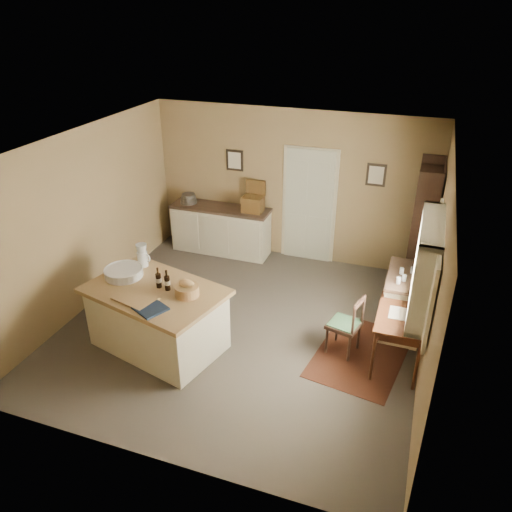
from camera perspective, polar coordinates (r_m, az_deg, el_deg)
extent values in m
plane|color=#5F5649|center=(7.42, -1.64, -8.15)|extent=(5.00, 5.00, 0.00)
cube|color=olive|center=(8.92, 4.00, 7.97)|extent=(5.00, 0.10, 2.70)
cube|color=olive|center=(4.83, -12.64, -11.29)|extent=(5.00, 0.10, 2.70)
cube|color=olive|center=(7.90, -19.03, 3.83)|extent=(0.10, 5.00, 2.70)
cube|color=olive|center=(6.36, 19.75, -2.14)|extent=(0.10, 5.00, 2.70)
plane|color=silver|center=(6.24, -1.98, 12.42)|extent=(5.00, 5.00, 0.00)
cube|color=#B9B99E|center=(8.91, 6.06, 5.85)|extent=(0.97, 0.06, 2.11)
cube|color=black|center=(9.10, -2.45, 10.87)|extent=(0.32, 0.02, 0.38)
cube|color=beige|center=(9.09, -2.47, 10.85)|extent=(0.24, 0.01, 0.30)
cube|color=black|center=(8.54, 13.57, 8.99)|extent=(0.32, 0.02, 0.38)
cube|color=beige|center=(8.52, 13.56, 8.97)|extent=(0.24, 0.01, 0.30)
cube|color=beige|center=(6.35, 18.12, -5.40)|extent=(0.25, 1.32, 0.06)
cube|color=beige|center=(5.86, 19.61, 3.34)|extent=(0.25, 1.32, 0.06)
cube|color=white|center=(6.09, 19.95, -1.38)|extent=(0.01, 1.20, 1.00)
cube|color=beige|center=(5.37, 19.36, -5.32)|extent=(0.04, 0.35, 1.00)
cube|color=beige|center=(6.83, 19.83, 1.82)|extent=(0.04, 0.35, 1.00)
cube|color=beige|center=(6.96, -11.14, -7.17)|extent=(1.87, 1.42, 0.85)
cube|color=#9C754B|center=(6.71, -11.49, -3.97)|extent=(2.02, 1.58, 0.06)
cylinder|color=white|center=(7.08, -14.88, -1.84)|extent=(0.52, 0.52, 0.11)
cube|color=#9C754B|center=(6.53, -13.60, -4.72)|extent=(0.59, 0.48, 0.03)
cube|color=black|center=(6.32, -12.10, -5.77)|extent=(0.52, 0.48, 0.02)
cylinder|color=olive|center=(6.46, -7.90, -3.95)|extent=(0.31, 0.31, 0.14)
cylinder|color=black|center=(6.66, -11.11, -2.44)|extent=(0.07, 0.07, 0.29)
cylinder|color=black|center=(6.58, -10.14, -2.74)|extent=(0.07, 0.07, 0.29)
cube|color=beige|center=(9.38, -4.02, 2.91)|extent=(1.82, 0.50, 0.85)
cube|color=#332319|center=(9.21, -4.11, 5.45)|extent=(1.86, 0.53, 0.05)
cube|color=#4F3315|center=(8.93, -0.37, 5.94)|extent=(0.36, 0.27, 0.28)
cylinder|color=#59544F|center=(9.42, -7.72, 6.55)|extent=(0.31, 0.31, 0.18)
cube|color=#432110|center=(7.05, 11.85, -10.95)|extent=(1.34, 1.75, 0.01)
cube|color=#33190C|center=(6.61, 16.34, -6.50)|extent=(0.60, 0.99, 0.03)
cube|color=#33190C|center=(6.65, 16.26, -7.00)|extent=(0.54, 0.93, 0.10)
cube|color=silver|center=(6.60, 15.92, -6.30)|extent=(0.22, 0.30, 0.01)
cylinder|color=black|center=(6.82, 17.40, -5.11)|extent=(0.05, 0.05, 0.05)
cylinder|color=#33190C|center=(6.47, 13.20, -11.16)|extent=(0.04, 0.04, 0.72)
cylinder|color=#33190C|center=(6.47, 17.88, -11.88)|extent=(0.04, 0.04, 0.72)
cylinder|color=#33190C|center=(7.21, 14.15, -6.81)|extent=(0.04, 0.04, 0.72)
cylinder|color=#33190C|center=(7.21, 18.30, -7.46)|extent=(0.04, 0.04, 0.72)
cube|color=beige|center=(7.47, 16.52, -5.25)|extent=(0.52, 0.95, 0.85)
cube|color=#332319|center=(7.24, 16.99, -2.25)|extent=(0.55, 0.99, 0.05)
cylinder|color=silver|center=(7.08, 16.74, -2.26)|extent=(0.23, 0.23, 0.09)
cube|color=black|center=(7.84, 18.38, 1.54)|extent=(0.37, 0.04, 2.15)
cube|color=black|center=(8.69, 18.69, 4.06)|extent=(0.37, 0.04, 2.15)
cube|color=black|center=(8.27, 19.73, 2.68)|extent=(0.02, 0.97, 2.15)
cube|color=black|center=(8.72, 17.56, -3.24)|extent=(0.37, 0.93, 0.03)
cube|color=black|center=(8.47, 18.06, -0.10)|extent=(0.37, 0.93, 0.03)
cube|color=black|center=(8.24, 18.60, 3.21)|extent=(0.37, 0.93, 0.03)
cube|color=black|center=(8.09, 19.05, 5.98)|extent=(0.37, 0.93, 0.03)
cube|color=black|center=(7.95, 19.53, 8.86)|extent=(0.37, 0.93, 0.03)
cylinder|color=white|center=(8.22, 18.66, 3.59)|extent=(0.12, 0.12, 0.11)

